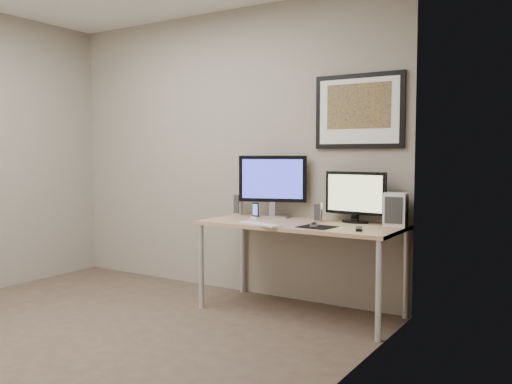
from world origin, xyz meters
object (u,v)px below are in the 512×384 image
Objects in this scene: framed_art at (359,111)px; monitor_large at (272,183)px; speaker_right at (318,212)px; keyboard at (260,224)px; desk at (300,231)px; phone_dock at (256,210)px; fan_unit at (396,210)px; monitor_tv at (355,196)px; speaker_left at (239,204)px.

framed_art is 0.95m from monitor_large.
keyboard is (-0.29, -0.43, -0.07)m from speaker_right.
phone_dock is (-0.46, 0.06, 0.13)m from desk.
fan_unit is (0.36, -0.13, -0.76)m from framed_art.
speaker_right is (-0.28, -0.09, -0.14)m from monitor_tv.
monitor_large is at bearing 64.30° from phone_dock.
speaker_left is 1.41× the size of phone_dock.
monitor_large is at bearing 176.48° from fan_unit.
fan_unit reaches higher than speaker_right.
speaker_right is at bearing 72.96° from keyboard.
phone_dock is at bearing -143.30° from monitor_large.
keyboard is 1.04m from fan_unit.
speaker_left is 0.48× the size of keyboard.
monitor_large is 2.91× the size of speaker_left.
speaker_left is 1.46m from fan_unit.
speaker_right is at bearing -25.52° from monitor_large.
monitor_large is at bearing 126.72° from keyboard.
speaker_left reaches higher than keyboard.
monitor_tv is 0.35m from fan_unit.
speaker_right is (0.46, -0.05, -0.22)m from monitor_large.
framed_art is at bearing 43.46° from desk.
monitor_large is 2.21× the size of fan_unit.
framed_art is 4.72× the size of speaker_right.
phone_dock reaches higher than keyboard.
framed_art is 0.87m from speaker_right.
framed_art is 0.68m from monitor_tv.
fan_unit is (0.62, 0.05, 0.05)m from speaker_right.
monitor_tv is 2.03× the size of fan_unit.
speaker_left is at bearing -175.38° from framed_art.
framed_art is at bearing 155.53° from fan_unit.
phone_dock is at bearing -161.41° from framed_art.
speaker_left is at bearing -175.34° from monitor_tv.
monitor_large is 0.43m from speaker_left.
monitor_large is at bearing -171.69° from monitor_tv.
monitor_tv is 1.29× the size of keyboard.
framed_art is at bearing 105.22° from monitor_tv.
monitor_tv is 0.80m from keyboard.
speaker_right is at bearing -144.50° from framed_art.
phone_dock is at bearing -177.04° from fan_unit.
phone_dock is (-0.55, -0.09, -0.01)m from speaker_right.
desk is 8.25× the size of speaker_left.
speaker_right is (0.84, -0.10, -0.02)m from speaker_left.
framed_art is 1.44× the size of monitor_tv.
phone_dock is (-0.83, -0.17, -0.15)m from monitor_tv.
monitor_large is 3.55× the size of speaker_right.
speaker_left reaches higher than desk.
fan_unit reaches higher than keyboard.
desk is 0.48m from phone_dock.
fan_unit is at bearing 15.58° from desk.
framed_art reaches higher than keyboard.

